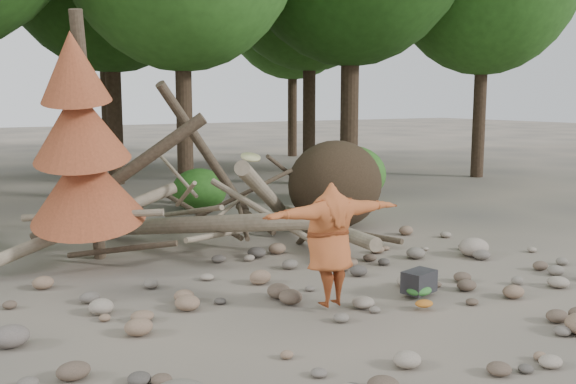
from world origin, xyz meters
TOP-DOWN VIEW (x-y plane):
  - ground at (0.00, 0.00)m, footprint 120.00×120.00m
  - deadfall_pile at (2.02, 4.24)m, footprint 8.55×5.24m
  - dead_conifer at (-3.12, 3.37)m, footprint 2.06×2.16m
  - bush_mid at (0.80, 7.80)m, footprint 1.40×1.40m
  - bush_right at (5.00, 7.00)m, footprint 2.00×2.00m
  - frisbee_thrower at (-0.71, -0.29)m, footprint 2.43×0.68m
  - backpack at (0.79, -0.45)m, footprint 0.55×0.43m
  - cloth_green at (0.71, -0.54)m, footprint 0.39×0.33m
  - cloth_orange at (0.41, -0.98)m, footprint 0.27×0.22m
  - boulder_mid_right at (3.32, 0.85)m, footprint 0.57×0.52m
  - boulder_mid_left at (-4.70, 0.55)m, footprint 0.44×0.40m

SIDE VIEW (x-z plane):
  - ground at x=0.00m, z-range 0.00..0.00m
  - cloth_orange at x=0.41m, z-range 0.00..0.10m
  - cloth_green at x=0.71m, z-range 0.00..0.15m
  - boulder_mid_left at x=-4.70m, z-range 0.00..0.27m
  - backpack at x=0.79m, z-range 0.00..0.33m
  - boulder_mid_right at x=3.32m, z-range 0.00..0.34m
  - bush_mid at x=0.80m, z-range 0.00..1.12m
  - bush_right at x=5.00m, z-range 0.00..1.60m
  - frisbee_thrower at x=-0.71m, z-range -0.15..2.02m
  - deadfall_pile at x=2.02m, z-range -0.70..2.60m
  - dead_conifer at x=-3.12m, z-range -0.06..4.29m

